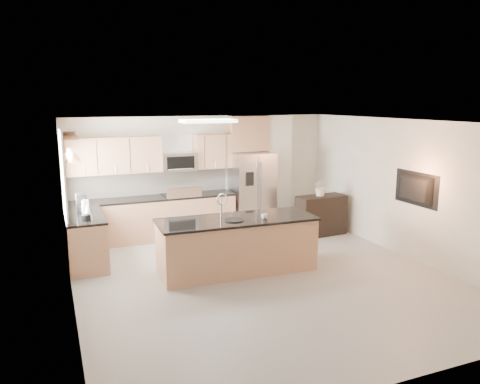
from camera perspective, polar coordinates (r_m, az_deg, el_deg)
name	(u,v)px	position (r m, az deg, el deg)	size (l,w,h in m)	color
floor	(263,278)	(8.01, 2.77, -10.40)	(6.50, 6.50, 0.00)	#AAA8A1
ceiling	(264,122)	(7.46, 2.96, 8.52)	(6.00, 6.50, 0.02)	silver
wall_back	(202,174)	(10.61, -4.62, 2.20)	(6.00, 0.02, 2.60)	beige
wall_front	(401,267)	(5.00, 19.09, -8.62)	(6.00, 0.02, 2.60)	beige
wall_left	(68,220)	(6.94, -20.21, -3.22)	(0.02, 6.50, 2.60)	beige
wall_right	(409,189)	(9.29, 19.86, 0.30)	(0.02, 6.50, 2.60)	beige
back_counter	(153,218)	(10.17, -10.58, -3.10)	(3.55, 0.66, 1.44)	tan
left_counter	(86,239)	(8.96, -18.28, -5.52)	(0.66, 1.50, 0.92)	tan
range	(181,215)	(10.30, -7.17, -2.82)	(0.76, 0.64, 1.14)	black
upper_cabinets	(145,154)	(10.07, -11.47, 4.55)	(3.50, 0.33, 0.75)	tan
microwave	(178,162)	(10.21, -7.51, 3.66)	(0.76, 0.40, 0.40)	#BAB9BC
refrigerator	(252,191)	(10.71, 1.44, 0.09)	(0.92, 0.78, 1.78)	#BAB9BC
partition_column	(277,170)	(11.16, 4.56, 2.64)	(0.60, 0.30, 2.60)	white
window	(63,176)	(8.69, -20.74, 1.88)	(0.04, 1.15, 1.65)	white
shelf_lower	(70,158)	(8.75, -20.07, 3.97)	(0.30, 1.20, 0.04)	#945E3B
shelf_upper	(68,136)	(8.72, -20.23, 6.38)	(0.30, 1.20, 0.04)	#945E3B
ceiling_fixture	(208,121)	(8.80, -3.93, 8.63)	(1.00, 0.50, 0.06)	white
island	(237,245)	(8.16, -0.38, -6.44)	(2.77, 1.08, 1.37)	tan
credenza	(321,215)	(10.50, 9.83, -2.81)	(1.10, 0.46, 0.88)	black
cup	(264,216)	(8.00, 3.00, -2.99)	(0.11, 0.11, 0.09)	white
platter	(234,220)	(7.90, -0.73, -3.43)	(0.33, 0.33, 0.02)	black
blender	(86,212)	(8.36, -18.30, -2.31)	(0.16, 0.16, 0.36)	black
kettle	(88,211)	(8.62, -18.08, -2.19)	(0.21, 0.21, 0.26)	#BAB9BC
coffee_maker	(82,204)	(9.00, -18.75, -1.35)	(0.19, 0.23, 0.35)	black
bowl	(68,132)	(8.75, -20.26, 6.83)	(0.40, 0.40, 0.10)	#BAB9BC
flower_vase	(321,182)	(10.33, 9.87, 1.18)	(0.55, 0.48, 0.61)	silver
television	(413,189)	(9.08, 20.30, 0.35)	(1.08, 0.14, 0.62)	black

